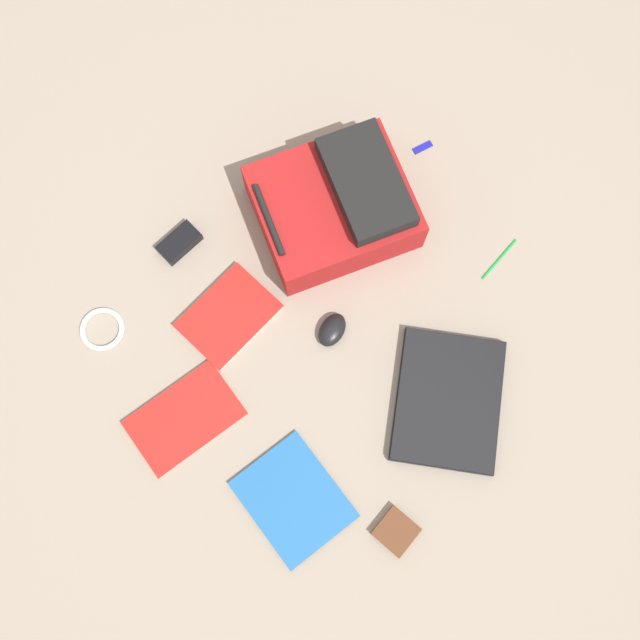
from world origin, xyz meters
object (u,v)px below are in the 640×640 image
object	(u,v)px
backpack	(337,205)
pen_black	(499,259)
book_blue	(185,419)
computer_mouse	(332,330)
laptop	(448,400)
earbud_pouch	(396,531)
book_comic	(294,499)
usb_stick	(423,147)
book_manual	(229,316)
power_brick	(179,243)
cable_coil	(102,329)

from	to	relation	value
backpack	pen_black	size ratio (longest dim) A/B	2.99
book_blue	computer_mouse	distance (m)	0.44
laptop	earbud_pouch	xyz separation A→B (m)	(-0.21, 0.28, -0.00)
book_comic	usb_stick	distance (m)	1.02
backpack	laptop	world-z (taller)	backpack
computer_mouse	earbud_pouch	bearing A→B (deg)	-44.42
book_manual	pen_black	bearing A→B (deg)	-107.32
computer_mouse	backpack	bearing A→B (deg)	116.14
book_blue	power_brick	world-z (taller)	power_brick
computer_mouse	earbud_pouch	xyz separation A→B (m)	(-0.51, 0.12, -0.01)
earbud_pouch	usb_stick	size ratio (longest dim) A/B	1.58
backpack	laptop	bearing A→B (deg)	179.14
earbud_pouch	usb_stick	bearing A→B (deg)	-35.48
laptop	book_blue	bearing A→B (deg)	64.06
book_blue	laptop	bearing A→B (deg)	-115.94
pen_black	usb_stick	xyz separation A→B (m)	(0.38, 0.01, 0.00)
laptop	cable_coil	bearing A→B (deg)	48.27
book_manual	book_blue	xyz separation A→B (m)	(-0.18, 0.22, -0.00)
usb_stick	cable_coil	bearing A→B (deg)	91.40
earbud_pouch	usb_stick	distance (m)	1.04
computer_mouse	power_brick	size ratio (longest dim) A/B	0.82
laptop	computer_mouse	size ratio (longest dim) A/B	4.58
book_comic	book_manual	bearing A→B (deg)	-9.53
power_brick	backpack	bearing A→B (deg)	-108.71
book_blue	book_manual	bearing A→B (deg)	-51.05
laptop	book_blue	xyz separation A→B (m)	(0.29, 0.60, -0.01)
laptop	backpack	bearing A→B (deg)	-0.86
backpack	pen_black	world-z (taller)	backpack
power_brick	usb_stick	distance (m)	0.72
book_manual	pen_black	distance (m)	0.74
cable_coil	earbud_pouch	distance (m)	0.91
backpack	laptop	xyz separation A→B (m)	(-0.58, 0.01, -0.06)
book_blue	backpack	bearing A→B (deg)	-64.93
book_manual	earbud_pouch	bearing A→B (deg)	-171.85
book_comic	power_brick	bearing A→B (deg)	-4.96
book_blue	cable_coil	world-z (taller)	same
backpack	earbud_pouch	world-z (taller)	backpack
computer_mouse	book_manual	bearing A→B (deg)	-159.57
book_manual	cable_coil	xyz separation A→B (m)	(0.14, 0.30, -0.00)
computer_mouse	pen_black	xyz separation A→B (m)	(-0.05, -0.49, -0.02)
laptop	book_blue	size ratio (longest dim) A/B	1.48
power_brick	pen_black	distance (m)	0.86
backpack	pen_black	xyz separation A→B (m)	(-0.33, -0.32, -0.07)
cable_coil	usb_stick	size ratio (longest dim) A/B	2.06
book_blue	cable_coil	xyz separation A→B (m)	(0.32, 0.08, -0.00)
book_comic	pen_black	bearing A→B (deg)	-70.98
book_blue	power_brick	distance (m)	0.47
book_comic	pen_black	size ratio (longest dim) A/B	1.98
book_blue	usb_stick	size ratio (longest dim) A/B	5.16
cable_coil	pen_black	bearing A→B (deg)	-109.44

